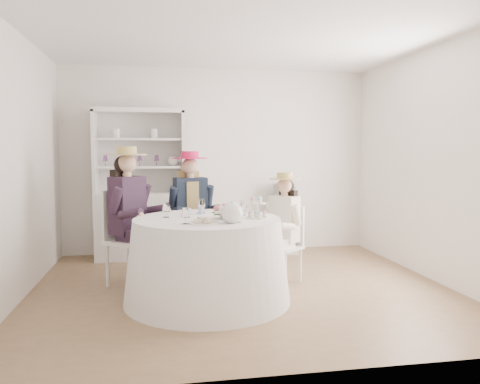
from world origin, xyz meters
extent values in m
plane|color=brown|center=(0.00, 0.00, 0.00)|extent=(4.50, 4.50, 0.00)
plane|color=white|center=(0.00, 0.00, 2.70)|extent=(4.50, 4.50, 0.00)
plane|color=silver|center=(0.00, 2.00, 1.35)|extent=(4.50, 0.00, 4.50)
plane|color=silver|center=(0.00, -2.00, 1.35)|extent=(4.50, 0.00, 4.50)
plane|color=silver|center=(-2.25, 0.00, 1.35)|extent=(0.00, 4.50, 4.50)
plane|color=silver|center=(2.25, 0.00, 1.35)|extent=(0.00, 4.50, 4.50)
cone|color=white|center=(-0.41, -0.34, 0.41)|extent=(1.65, 1.65, 0.82)
cylinder|color=white|center=(-0.41, -0.34, 0.83)|extent=(1.45, 1.45, 0.02)
cube|color=silver|center=(-1.13, 1.70, 0.46)|extent=(1.23, 0.47, 0.92)
cube|color=silver|center=(-1.13, 1.91, 1.48)|extent=(1.23, 0.06, 1.12)
cube|color=silver|center=(-1.13, 1.70, 2.04)|extent=(1.23, 0.47, 0.06)
cube|color=silver|center=(-1.72, 1.70, 1.48)|extent=(0.05, 0.46, 1.12)
cube|color=silver|center=(-0.54, 1.70, 1.48)|extent=(0.05, 0.46, 1.12)
cube|color=silver|center=(-1.13, 1.70, 1.28)|extent=(1.15, 0.42, 0.03)
cube|color=silver|center=(-1.13, 1.70, 1.66)|extent=(1.15, 0.42, 0.03)
sphere|color=white|center=(-0.67, 1.70, 1.36)|extent=(0.14, 0.14, 0.14)
cube|color=silver|center=(0.95, 1.74, 0.34)|extent=(0.55, 0.55, 0.69)
cylinder|color=black|center=(0.95, 1.74, 0.85)|extent=(0.34, 0.34, 0.33)
cube|color=silver|center=(-1.20, 0.36, 0.49)|extent=(0.62, 0.62, 0.04)
cylinder|color=silver|center=(-1.17, 0.11, 0.24)|extent=(0.04, 0.04, 0.48)
cylinder|color=silver|center=(-0.95, 0.39, 0.24)|extent=(0.04, 0.04, 0.48)
cylinder|color=silver|center=(-1.45, 0.33, 0.24)|extent=(0.04, 0.04, 0.48)
cylinder|color=silver|center=(-1.23, 0.60, 0.24)|extent=(0.04, 0.04, 0.48)
cube|color=silver|center=(-1.36, 0.48, 0.79)|extent=(0.28, 0.35, 0.55)
cube|color=black|center=(-1.22, 0.37, 0.90)|extent=(0.42, 0.45, 0.64)
cube|color=black|center=(-1.16, 0.20, 0.58)|extent=(0.38, 0.34, 0.13)
cylinder|color=black|center=(-1.04, 0.11, 0.25)|extent=(0.11, 0.11, 0.50)
cylinder|color=black|center=(-1.32, 0.17, 0.98)|extent=(0.21, 0.19, 0.30)
cube|color=black|center=(-1.04, 0.36, 0.58)|extent=(0.38, 0.34, 0.13)
cylinder|color=black|center=(-0.92, 0.26, 0.25)|extent=(0.11, 0.11, 0.50)
cylinder|color=black|center=(-1.04, 0.52, 0.98)|extent=(0.21, 0.19, 0.30)
cylinder|color=#D8A889|center=(-1.22, 0.37, 1.24)|extent=(0.10, 0.10, 0.09)
sphere|color=#D8A889|center=(-1.22, 0.37, 1.36)|extent=(0.21, 0.21, 0.21)
sphere|color=black|center=(-1.26, 0.40, 1.34)|extent=(0.21, 0.21, 0.21)
cube|color=black|center=(-1.29, 0.43, 1.09)|extent=(0.23, 0.26, 0.42)
cylinder|color=tan|center=(-1.22, 0.37, 1.46)|extent=(0.44, 0.44, 0.01)
cylinder|color=tan|center=(-1.22, 0.37, 1.50)|extent=(0.22, 0.22, 0.09)
cube|color=silver|center=(-0.50, 0.71, 0.48)|extent=(0.50, 0.50, 0.04)
cylinder|color=silver|center=(-0.63, 0.51, 0.23)|extent=(0.04, 0.04, 0.47)
cylinder|color=silver|center=(-0.29, 0.58, 0.23)|extent=(0.04, 0.04, 0.47)
cylinder|color=silver|center=(-0.70, 0.84, 0.23)|extent=(0.04, 0.04, 0.47)
cylinder|color=silver|center=(-0.37, 0.91, 0.23)|extent=(0.04, 0.04, 0.47)
cube|color=silver|center=(-0.54, 0.90, 0.76)|extent=(0.40, 0.12, 0.53)
cube|color=#17202E|center=(-0.50, 0.73, 0.87)|extent=(0.42, 0.29, 0.62)
cube|color=tan|center=(-0.50, 0.73, 0.87)|extent=(0.19, 0.26, 0.53)
cube|color=#17202E|center=(-0.56, 0.57, 0.56)|extent=(0.21, 0.38, 0.13)
cylinder|color=#17202E|center=(-0.53, 0.42, 0.24)|extent=(0.11, 0.11, 0.49)
cylinder|color=#17202E|center=(-0.71, 0.65, 0.94)|extent=(0.13, 0.20, 0.29)
cube|color=#17202E|center=(-0.38, 0.61, 0.56)|extent=(0.21, 0.38, 0.13)
cylinder|color=#17202E|center=(-0.34, 0.46, 0.24)|extent=(0.11, 0.11, 0.49)
cylinder|color=#17202E|center=(-0.28, 0.74, 0.94)|extent=(0.13, 0.20, 0.29)
cylinder|color=#D8A889|center=(-0.50, 0.73, 1.20)|extent=(0.10, 0.10, 0.08)
sphere|color=#D8A889|center=(-0.50, 0.73, 1.31)|extent=(0.20, 0.20, 0.20)
sphere|color=tan|center=(-0.51, 0.78, 1.30)|extent=(0.20, 0.20, 0.20)
cube|color=tan|center=(-0.52, 0.82, 1.05)|extent=(0.27, 0.14, 0.40)
cylinder|color=#D8205A|center=(-0.50, 0.73, 1.41)|extent=(0.42, 0.42, 0.01)
cylinder|color=#D8205A|center=(-0.50, 0.73, 1.45)|extent=(0.21, 0.21, 0.08)
cube|color=silver|center=(0.51, 0.18, 0.40)|extent=(0.50, 0.50, 0.04)
cylinder|color=silver|center=(0.31, 0.20, 0.20)|extent=(0.03, 0.03, 0.39)
cylinder|color=silver|center=(0.49, -0.02, 0.20)|extent=(0.03, 0.03, 0.39)
cylinder|color=silver|center=(0.54, 0.38, 0.20)|extent=(0.03, 0.03, 0.39)
cylinder|color=silver|center=(0.71, 0.15, 0.20)|extent=(0.03, 0.03, 0.39)
cube|color=silver|center=(0.64, 0.27, 0.64)|extent=(0.23, 0.29, 0.45)
cube|color=white|center=(0.53, 0.19, 0.73)|extent=(0.34, 0.36, 0.52)
cube|color=white|center=(0.38, 0.17, 0.47)|extent=(0.31, 0.28, 0.11)
cylinder|color=white|center=(0.28, 0.10, 0.21)|extent=(0.09, 0.09, 0.41)
cylinder|color=white|center=(0.39, 0.31, 0.79)|extent=(0.17, 0.16, 0.25)
cube|color=white|center=(0.48, 0.05, 0.47)|extent=(0.31, 0.28, 0.11)
cylinder|color=white|center=(0.38, -0.03, 0.21)|extent=(0.09, 0.09, 0.41)
cylinder|color=white|center=(0.61, 0.02, 0.79)|extent=(0.17, 0.16, 0.25)
cylinder|color=#D8A889|center=(0.53, 0.19, 1.01)|extent=(0.08, 0.08, 0.07)
sphere|color=#D8A889|center=(0.53, 0.19, 1.11)|extent=(0.17, 0.17, 0.17)
sphere|color=black|center=(0.56, 0.21, 1.09)|extent=(0.17, 0.17, 0.17)
cube|color=black|center=(0.58, 0.23, 0.88)|extent=(0.19, 0.21, 0.34)
cylinder|color=tan|center=(0.53, 0.19, 1.19)|extent=(0.36, 0.36, 0.01)
cylinder|color=tan|center=(0.53, 0.19, 1.22)|extent=(0.18, 0.18, 0.07)
cube|color=silver|center=(-0.29, 1.33, 0.40)|extent=(0.45, 0.45, 0.04)
cylinder|color=silver|center=(-0.11, 1.42, 0.20)|extent=(0.03, 0.03, 0.39)
cylinder|color=silver|center=(-0.38, 1.51, 0.20)|extent=(0.03, 0.03, 0.39)
cylinder|color=silver|center=(-0.20, 1.15, 0.20)|extent=(0.03, 0.03, 0.39)
cylinder|color=silver|center=(-0.47, 1.24, 0.20)|extent=(0.03, 0.03, 0.39)
cube|color=silver|center=(-0.34, 1.18, 0.64)|extent=(0.33, 0.13, 0.44)
imported|color=white|center=(-0.59, -0.15, 0.87)|extent=(0.11, 0.11, 0.07)
imported|color=white|center=(-0.44, -0.04, 0.87)|extent=(0.08, 0.08, 0.07)
imported|color=white|center=(-0.17, -0.21, 0.87)|extent=(0.10, 0.10, 0.06)
imported|color=white|center=(-0.21, -0.38, 0.86)|extent=(0.28, 0.28, 0.06)
sphere|color=#D56A75|center=(-0.17, -0.43, 0.93)|extent=(0.08, 0.08, 0.08)
sphere|color=white|center=(-0.19, -0.39, 0.93)|extent=(0.08, 0.08, 0.08)
sphere|color=#D56A75|center=(-0.23, -0.37, 0.93)|extent=(0.08, 0.08, 0.08)
sphere|color=white|center=(-0.28, -0.39, 0.93)|extent=(0.08, 0.08, 0.08)
sphere|color=#D56A75|center=(-0.30, -0.43, 0.93)|extent=(0.08, 0.08, 0.08)
sphere|color=white|center=(-0.28, -0.48, 0.93)|extent=(0.08, 0.08, 0.08)
sphere|color=#D56A75|center=(-0.23, -0.50, 0.93)|extent=(0.08, 0.08, 0.08)
sphere|color=white|center=(-0.19, -0.48, 0.93)|extent=(0.08, 0.08, 0.08)
sphere|color=white|center=(-0.21, -0.69, 0.92)|extent=(0.20, 0.20, 0.20)
cylinder|color=white|center=(-0.09, -0.69, 0.94)|extent=(0.12, 0.03, 0.10)
cylinder|color=white|center=(-0.21, -0.69, 1.03)|extent=(0.04, 0.04, 0.02)
cylinder|color=white|center=(-0.48, -0.71, 0.84)|extent=(0.28, 0.28, 0.01)
cube|color=beige|center=(-0.53, -0.73, 0.87)|extent=(0.06, 0.04, 0.03)
cube|color=beige|center=(-0.48, -0.71, 0.88)|extent=(0.07, 0.06, 0.03)
cube|color=beige|center=(-0.42, -0.69, 0.87)|extent=(0.08, 0.07, 0.03)
cube|color=beige|center=(-0.50, -0.66, 0.88)|extent=(0.08, 0.08, 0.03)
cube|color=beige|center=(-0.44, -0.75, 0.87)|extent=(0.07, 0.08, 0.03)
cylinder|color=white|center=(0.08, -0.42, 0.84)|extent=(0.22, 0.22, 0.01)
cylinder|color=white|center=(0.08, -0.42, 0.91)|extent=(0.02, 0.02, 0.15)
cylinder|color=white|center=(0.08, -0.42, 0.98)|extent=(0.16, 0.16, 0.01)
camera|label=1|loc=(-0.88, -4.91, 1.50)|focal=35.00mm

